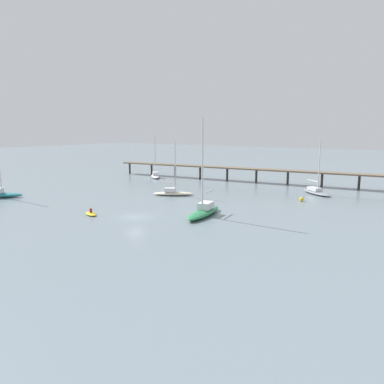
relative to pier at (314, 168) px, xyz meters
name	(u,v)px	position (x,y,z in m)	size (l,w,h in m)	color
ground_plane	(135,217)	(-12.58, -41.97, -3.89)	(400.00, 400.00, 0.00)	slate
pier	(314,168)	(0.00, 0.00, 0.00)	(73.70, 10.19, 8.05)	brown
sailboat_gray	(316,191)	(3.20, -9.42, -3.27)	(7.23, 6.46, 10.50)	gray
sailboat_cream	(173,192)	(-18.40, -25.35, -3.29)	(7.41, 5.66, 9.85)	beige
sailboat_green	(204,210)	(-5.04, -35.99, -3.09)	(3.74, 9.85, 13.58)	#287F4C
sailboat_white	(155,175)	(-36.95, -7.57, -3.23)	(6.43, 6.68, 10.61)	white
dinghy_yellow	(91,214)	(-18.56, -44.64, -3.68)	(2.99, 2.14, 1.14)	yellow
mooring_buoy_far	(302,199)	(3.14, -17.84, -3.53)	(0.72, 0.72, 0.72)	yellow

